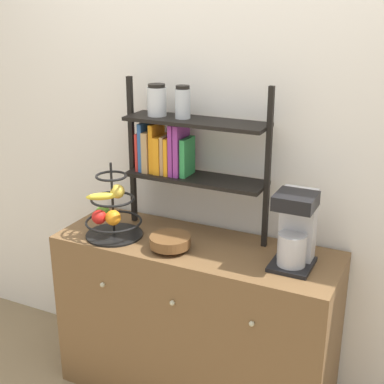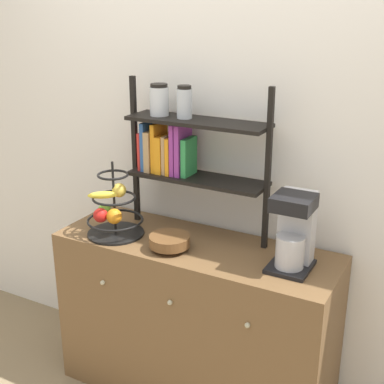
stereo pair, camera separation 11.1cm
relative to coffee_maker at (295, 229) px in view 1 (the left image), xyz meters
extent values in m
cube|color=silver|center=(-0.48, 0.28, 0.28)|extent=(7.00, 0.05, 2.60)
cube|color=brown|center=(-0.48, 0.00, -0.60)|extent=(1.38, 0.47, 0.85)
sphere|color=#B2AD8C|center=(-0.86, -0.25, -0.36)|extent=(0.02, 0.02, 0.02)
sphere|color=#B2AD8C|center=(-0.48, -0.25, -0.36)|extent=(0.02, 0.02, 0.02)
sphere|color=#B2AD8C|center=(-0.10, -0.25, -0.36)|extent=(0.02, 0.02, 0.02)
cube|color=black|center=(0.00, -0.02, -0.16)|extent=(0.18, 0.21, 0.02)
cube|color=#B7B7BC|center=(0.00, 0.04, 0.01)|extent=(0.15, 0.08, 0.32)
cylinder|color=#B7B7BC|center=(0.00, -0.04, -0.08)|extent=(0.12, 0.12, 0.14)
cube|color=black|center=(0.00, -0.03, 0.14)|extent=(0.17, 0.17, 0.06)
cylinder|color=black|center=(-0.89, -0.09, -0.16)|extent=(0.28, 0.28, 0.01)
cylinder|color=black|center=(-0.89, -0.09, 0.02)|extent=(0.01, 0.01, 0.37)
torus|color=black|center=(-0.89, -0.09, -0.09)|extent=(0.28, 0.28, 0.01)
torus|color=black|center=(-0.89, -0.09, 0.02)|extent=(0.22, 0.22, 0.01)
torus|color=black|center=(-0.89, -0.09, 0.14)|extent=(0.15, 0.15, 0.01)
sphere|color=red|center=(-0.93, -0.14, -0.06)|extent=(0.07, 0.07, 0.07)
sphere|color=#6BAD33|center=(-0.95, -0.09, -0.06)|extent=(0.07, 0.07, 0.07)
sphere|color=orange|center=(-0.86, -0.12, -0.06)|extent=(0.08, 0.08, 0.08)
ellipsoid|color=yellow|center=(-0.92, -0.13, 0.05)|extent=(0.14, 0.12, 0.04)
sphere|color=gold|center=(-0.87, -0.06, 0.06)|extent=(0.07, 0.07, 0.07)
cylinder|color=brown|center=(-0.56, -0.11, -0.16)|extent=(0.11, 0.11, 0.02)
cylinder|color=brown|center=(-0.56, -0.11, -0.12)|extent=(0.19, 0.19, 0.05)
cube|color=black|center=(-0.90, 0.13, 0.21)|extent=(0.02, 0.02, 0.76)
cube|color=black|center=(-0.18, 0.13, 0.21)|extent=(0.02, 0.02, 0.76)
cube|color=black|center=(-0.54, 0.13, 0.12)|extent=(0.70, 0.20, 0.02)
cube|color=black|center=(-0.54, 0.13, 0.40)|extent=(0.70, 0.20, 0.02)
cube|color=red|center=(-0.84, 0.13, 0.22)|extent=(0.02, 0.12, 0.19)
cube|color=#2D599E|center=(-0.81, 0.13, 0.25)|extent=(0.02, 0.13, 0.24)
cube|color=tan|center=(-0.78, 0.13, 0.23)|extent=(0.03, 0.15, 0.20)
cube|color=orange|center=(-0.75, 0.13, 0.25)|extent=(0.02, 0.13, 0.24)
cube|color=orange|center=(-0.72, 0.13, 0.22)|extent=(0.03, 0.14, 0.18)
cube|color=tan|center=(-0.69, 0.13, 0.22)|extent=(0.02, 0.13, 0.19)
cube|color=orange|center=(-0.67, 0.13, 0.22)|extent=(0.02, 0.15, 0.18)
cube|color=#8C338C|center=(-0.64, 0.13, 0.25)|extent=(0.02, 0.14, 0.25)
cube|color=#8C338C|center=(-0.62, 0.13, 0.25)|extent=(0.03, 0.14, 0.25)
cube|color=#2D8C47|center=(-0.58, 0.13, 0.22)|extent=(0.03, 0.12, 0.19)
cylinder|color=silver|center=(-0.75, 0.13, 0.48)|extent=(0.09, 0.09, 0.14)
cylinder|color=black|center=(-0.75, 0.13, 0.55)|extent=(0.08, 0.08, 0.02)
cylinder|color=silver|center=(-0.61, 0.13, 0.48)|extent=(0.07, 0.07, 0.14)
cylinder|color=black|center=(-0.61, 0.13, 0.55)|extent=(0.07, 0.07, 0.02)
camera|label=1|loc=(0.52, -2.11, 0.93)|focal=50.00mm
camera|label=2|loc=(0.62, -2.06, 0.93)|focal=50.00mm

